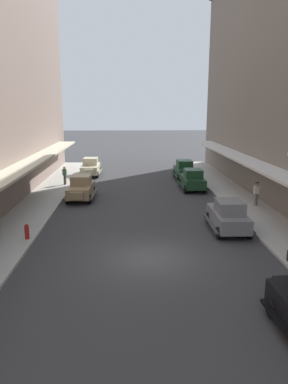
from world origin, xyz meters
name	(u,v)px	position (x,y,z in m)	size (l,w,h in m)	color
ground_plane	(150,258)	(0.00, 0.00, 0.00)	(200.00, 200.00, 0.00)	#38383A
parked_car_0	(228,215)	(4.72, 3.69, 0.94)	(2.21, 4.28, 1.84)	slate
parked_car_1	(91,167)	(-4.90, 21.50, 0.94)	(2.18, 4.27, 1.84)	beige
parked_car_2	(185,170)	(4.65, 19.26, 0.94)	(2.24, 4.30, 1.84)	#193D23
parked_car_3	(81,187)	(-4.63, 11.50, 0.94)	(2.23, 4.29, 1.84)	#997F5B
parked_car_5	(193,179)	(4.57, 14.38, 0.94)	(2.14, 4.26, 1.84)	#193D23
fire_hydrant	(27,231)	(-6.35, 2.44, 0.56)	(0.24, 0.24, 0.82)	#B21E19
pedestrian_1	(256,194)	(8.07, 8.51, 1.01)	(0.36, 0.28, 1.67)	slate
pedestrian_2	(65,175)	(-6.71, 16.39, 0.99)	(0.36, 0.24, 1.64)	#4C4238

